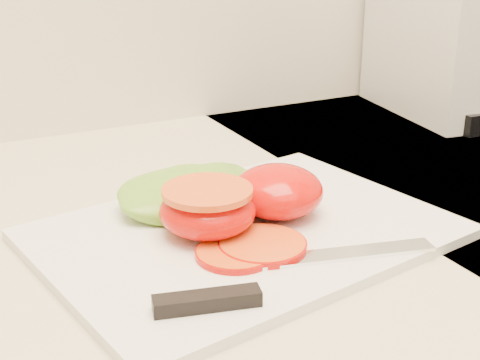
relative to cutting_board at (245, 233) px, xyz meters
name	(u,v)px	position (x,y,z in m)	size (l,w,h in m)	color
cutting_board	(245,233)	(0.00, 0.00, 0.00)	(0.37, 0.27, 0.01)	silver
tomato_half_dome	(278,191)	(0.04, 0.01, 0.03)	(0.09, 0.09, 0.05)	red
tomato_half_cut	(208,209)	(-0.04, 0.01, 0.03)	(0.09, 0.09, 0.04)	red
tomato_slice_0	(262,245)	(-0.01, -0.04, 0.01)	(0.08, 0.08, 0.01)	orange
tomato_slice_1	(235,253)	(-0.03, -0.05, 0.01)	(0.07, 0.07, 0.01)	orange
lettuce_leaf_0	(187,193)	(-0.03, 0.07, 0.02)	(0.15, 0.10, 0.03)	#7DC534
lettuce_leaf_1	(221,184)	(0.02, 0.09, 0.02)	(0.11, 0.08, 0.02)	#7DC534
knife	(265,281)	(-0.03, -0.10, 0.01)	(0.26, 0.07, 0.01)	silver
appliance	(465,12)	(0.51, 0.26, 0.15)	(0.20, 0.25, 0.30)	silver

